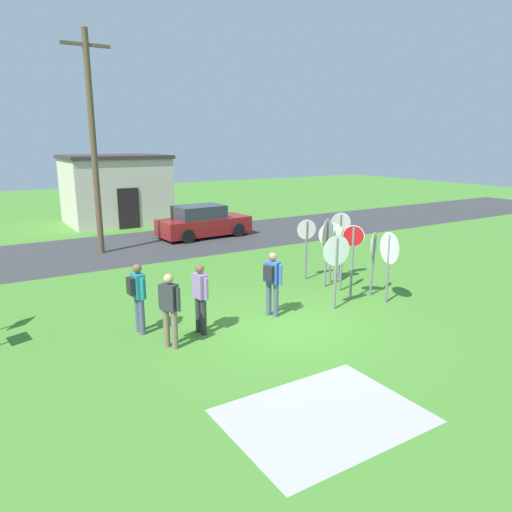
% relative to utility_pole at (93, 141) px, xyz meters
% --- Properties ---
extents(ground_plane, '(80.00, 80.00, 0.00)m').
position_rel_utility_pole_xyz_m(ground_plane, '(1.79, -10.39, -4.44)').
color(ground_plane, '#47842D').
extents(street_asphalt, '(60.00, 6.40, 0.01)m').
position_rel_utility_pole_xyz_m(street_asphalt, '(1.79, 0.41, -4.43)').
color(street_asphalt, '#38383A').
rests_on(street_asphalt, ground).
extents(concrete_path, '(3.20, 2.40, 0.01)m').
position_rel_utility_pole_xyz_m(concrete_path, '(0.04, -13.98, -4.43)').
color(concrete_path, '#ADAAA3').
rests_on(concrete_path, ground).
extents(building_background, '(5.31, 4.62, 3.72)m').
position_rel_utility_pole_xyz_m(building_background, '(2.69, 7.09, -2.57)').
color(building_background, beige).
rests_on(building_background, ground).
extents(utility_pole, '(1.80, 0.24, 8.51)m').
position_rel_utility_pole_xyz_m(utility_pole, '(0.00, 0.00, 0.00)').
color(utility_pole, brown).
rests_on(utility_pole, ground).
extents(parked_car_on_street, '(4.38, 2.18, 1.51)m').
position_rel_utility_pole_xyz_m(parked_car_on_street, '(4.98, 0.84, -3.75)').
color(parked_car_on_street, maroon).
rests_on(parked_car_on_street, ground).
extents(stop_sign_nearest, '(0.67, 0.42, 1.90)m').
position_rel_utility_pole_xyz_m(stop_sign_nearest, '(5.33, -9.79, -3.15)').
color(stop_sign_nearest, slate).
rests_on(stop_sign_nearest, ground).
extents(stop_sign_tallest, '(0.45, 0.43, 2.17)m').
position_rel_utility_pole_xyz_m(stop_sign_tallest, '(4.53, -9.78, -3.00)').
color(stop_sign_tallest, slate).
rests_on(stop_sign_tallest, ground).
extents(stop_sign_leaning_left, '(0.62, 0.39, 1.92)m').
position_rel_utility_pole_xyz_m(stop_sign_leaning_left, '(4.86, -8.99, -3.14)').
color(stop_sign_leaning_left, slate).
rests_on(stop_sign_leaning_left, ground).
extents(stop_sign_rear_left, '(0.68, 0.46, 1.97)m').
position_rel_utility_pole_xyz_m(stop_sign_rear_left, '(5.17, -8.13, -3.10)').
color(stop_sign_rear_left, slate).
rests_on(stop_sign_rear_left, ground).
extents(stop_sign_leaning_right, '(0.79, 0.49, 2.16)m').
position_rel_utility_pole_xyz_m(stop_sign_leaning_right, '(4.72, -8.44, -2.95)').
color(stop_sign_leaning_right, slate).
rests_on(stop_sign_leaning_right, ground).
extents(stop_sign_center_cluster, '(0.22, 0.87, 2.01)m').
position_rel_utility_pole_xyz_m(stop_sign_center_cluster, '(5.24, -10.47, -3.06)').
color(stop_sign_center_cluster, slate).
rests_on(stop_sign_center_cluster, ground).
extents(stop_sign_rear_right, '(0.68, 0.21, 2.22)m').
position_rel_utility_pole_xyz_m(stop_sign_rear_right, '(5.65, -8.00, -2.94)').
color(stop_sign_rear_right, slate).
rests_on(stop_sign_rear_right, ground).
extents(stop_sign_low_front, '(0.82, 0.10, 2.03)m').
position_rel_utility_pole_xyz_m(stop_sign_low_front, '(3.64, -10.11, -3.05)').
color(stop_sign_low_front, slate).
rests_on(stop_sign_low_front, ground).
extents(stop_sign_far_back, '(0.62, 0.21, 2.00)m').
position_rel_utility_pole_xyz_m(stop_sign_far_back, '(4.70, -7.45, -3.10)').
color(stop_sign_far_back, slate).
rests_on(stop_sign_far_back, ground).
extents(person_with_sunhat, '(0.37, 0.50, 1.69)m').
position_rel_utility_pole_xyz_m(person_with_sunhat, '(-1.08, -10.11, -3.49)').
color(person_with_sunhat, '#7A6B56').
rests_on(person_with_sunhat, ground).
extents(person_in_blue, '(0.27, 0.57, 1.69)m').
position_rel_utility_pole_xyz_m(person_in_blue, '(-0.16, -9.73, -3.49)').
color(person_in_blue, '#2D2D33').
rests_on(person_in_blue, ground).
extents(person_holding_notes, '(0.44, 0.53, 1.69)m').
position_rel_utility_pole_xyz_m(person_holding_notes, '(1.89, -9.66, -3.46)').
color(person_holding_notes, '#4C5670').
rests_on(person_holding_notes, ground).
extents(person_near_signs, '(0.38, 0.57, 1.69)m').
position_rel_utility_pole_xyz_m(person_near_signs, '(-1.40, -8.95, -3.46)').
color(person_near_signs, '#4C5670').
rests_on(person_near_signs, ground).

